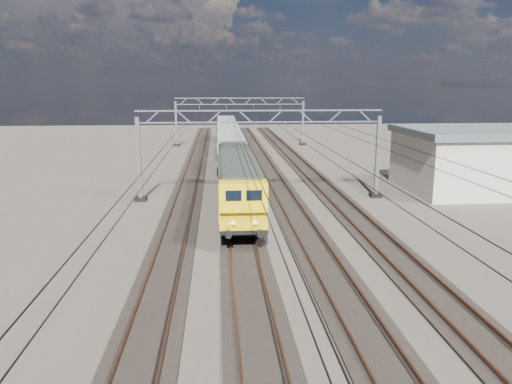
{
  "coord_description": "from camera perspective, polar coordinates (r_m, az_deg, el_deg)",
  "views": [
    {
      "loc": [
        -3.31,
        -35.05,
        9.03
      ],
      "look_at": [
        -0.99,
        -4.45,
        2.4
      ],
      "focal_mm": 35.0,
      "sensor_mm": 36.0,
      "label": 1
    }
  ],
  "objects": [
    {
      "name": "overhead_wires",
      "position": [
        43.3,
        0.06,
        7.85
      ],
      "size": [
        12.03,
        140.0,
        0.53
      ],
      "color": "black",
      "rests_on": "ground"
    },
    {
      "name": "hopper_wagon_third",
      "position": [
        82.42,
        -3.44,
        7.44
      ],
      "size": [
        3.38,
        13.0,
        3.25
      ],
      "color": "black",
      "rests_on": "ground"
    },
    {
      "name": "locomotive",
      "position": [
        36.67,
        -2.22,
        1.65
      ],
      "size": [
        2.76,
        21.1,
        3.62
      ],
      "color": "black",
      "rests_on": "ground"
    },
    {
      "name": "track_outer_east",
      "position": [
        37.36,
        10.23,
        -1.88
      ],
      "size": [
        2.6,
        140.0,
        0.3
      ],
      "color": "black",
      "rests_on": "ground"
    },
    {
      "name": "hopper_wagon_mid",
      "position": [
        68.28,
        -3.24,
        6.46
      ],
      "size": [
        3.38,
        13.0,
        3.25
      ],
      "color": "black",
      "rests_on": "ground"
    },
    {
      "name": "ground",
      "position": [
        36.35,
        1.03,
        -2.2
      ],
      "size": [
        160.0,
        160.0,
        0.0
      ],
      "primitive_type": "plane",
      "color": "#2B2420",
      "rests_on": "ground"
    },
    {
      "name": "track_inner_east",
      "position": [
        36.57,
        4.15,
        -2.02
      ],
      "size": [
        2.6,
        140.0,
        0.3
      ],
      "color": "black",
      "rests_on": "ground"
    },
    {
      "name": "track_loco",
      "position": [
        36.2,
        -2.13,
        -2.15
      ],
      "size": [
        2.6,
        140.0,
        0.3
      ],
      "color": "black",
      "rests_on": "ground"
    },
    {
      "name": "industrial_shed",
      "position": [
        48.64,
        27.12,
        3.4
      ],
      "size": [
        18.6,
        10.6,
        5.4
      ],
      "color": "beige",
      "rests_on": "ground"
    },
    {
      "name": "hopper_wagon_lead",
      "position": [
        54.17,
        -2.93,
        4.97
      ],
      "size": [
        3.38,
        13.0,
        3.25
      ],
      "color": "black",
      "rests_on": "ground"
    },
    {
      "name": "track_outer_west",
      "position": [
        36.28,
        -8.46,
        -2.24
      ],
      "size": [
        2.6,
        140.0,
        0.3
      ],
      "color": "black",
      "rests_on": "ground"
    },
    {
      "name": "catenary_gantry_far",
      "position": [
        75.3,
        -1.83,
        8.28
      ],
      "size": [
        19.9,
        0.9,
        7.11
      ],
      "color": "#959AA2",
      "rests_on": "ground"
    },
    {
      "name": "catenary_gantry_mid",
      "position": [
        39.52,
        0.51,
        4.74
      ],
      "size": [
        19.9,
        0.9,
        7.11
      ],
      "color": "#959AA2",
      "rests_on": "ground"
    }
  ]
}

